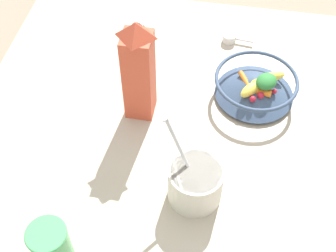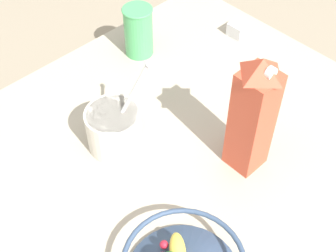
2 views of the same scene
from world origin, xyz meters
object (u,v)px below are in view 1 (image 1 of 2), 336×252
Objects in this scene: yogurt_tub at (195,182)px; drinking_cup at (52,248)px; fruit_bowl at (256,86)px; milk_carton at (139,70)px.

yogurt_tub is 0.33m from drinking_cup.
milk_carton reaches higher than fruit_bowl.
fruit_bowl is 0.33m from milk_carton.
fruit_bowl is 0.66m from drinking_cup.
milk_carton is 1.31× the size of yogurt_tub.
milk_carton is at bearing 18.76° from fruit_bowl.
yogurt_tub reaches higher than fruit_bowl.
yogurt_tub is at bearing 126.81° from milk_carton.
fruit_bowl is 1.58× the size of drinking_cup.
fruit_bowl is 1.00× the size of yogurt_tub.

